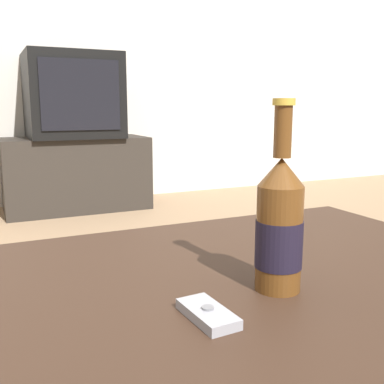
{
  "coord_description": "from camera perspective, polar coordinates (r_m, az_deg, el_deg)",
  "views": [
    {
      "loc": [
        -0.36,
        -0.53,
        0.72
      ],
      "look_at": [
        0.03,
        0.3,
        0.55
      ],
      "focal_mm": 42.0,
      "sensor_mm": 36.0,
      "label": 1
    }
  ],
  "objects": [
    {
      "name": "back_wall",
      "position": [
        3.62,
        -20.17,
        19.18
      ],
      "size": [
        8.0,
        0.05,
        2.6
      ],
      "color": "beige",
      "rests_on": "ground_plane"
    },
    {
      "name": "coffee_table",
      "position": [
        0.72,
        8.05,
        -17.04
      ],
      "size": [
        1.04,
        0.86,
        0.45
      ],
      "color": "#332116",
      "rests_on": "ground_plane"
    },
    {
      "name": "tv_stand",
      "position": [
        3.33,
        -14.48,
        2.28
      ],
      "size": [
        0.99,
        0.48,
        0.52
      ],
      "color": "#28231E",
      "rests_on": "ground_plane"
    },
    {
      "name": "television",
      "position": [
        3.3,
        -14.91,
        11.7
      ],
      "size": [
        0.62,
        0.57,
        0.58
      ],
      "color": "black",
      "rests_on": "tv_stand"
    },
    {
      "name": "beer_bottle",
      "position": [
        0.69,
        10.8,
        -4.15
      ],
      "size": [
        0.07,
        0.07,
        0.29
      ],
      "color": "#563314",
      "rests_on": "coffee_table"
    },
    {
      "name": "cell_phone",
      "position": [
        0.61,
        2.0,
        -15.19
      ],
      "size": [
        0.05,
        0.1,
        0.02
      ],
      "rotation": [
        0.0,
        0.0,
        0.06
      ],
      "color": "gray",
      "rests_on": "coffee_table"
    }
  ]
}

